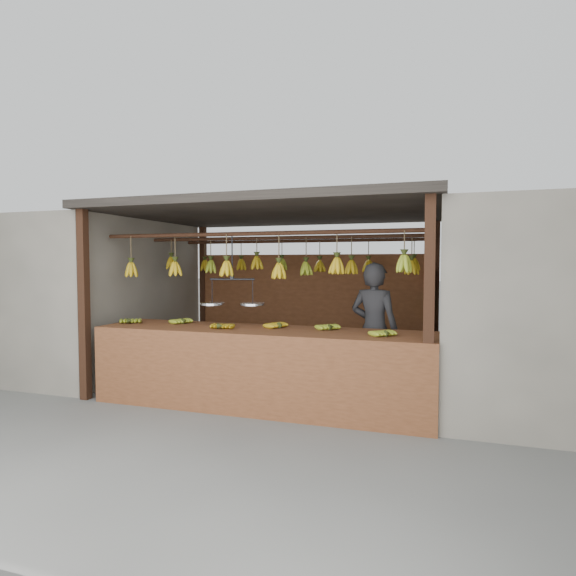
% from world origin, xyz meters
% --- Properties ---
extents(ground, '(80.00, 80.00, 0.00)m').
position_xyz_m(ground, '(0.00, 0.00, 0.00)').
color(ground, '#5B5B57').
extents(stall, '(4.30, 3.30, 2.40)m').
position_xyz_m(stall, '(0.00, 0.33, 1.97)').
color(stall, black).
rests_on(stall, ground).
extents(neighbor_left, '(3.00, 3.00, 2.30)m').
position_xyz_m(neighbor_left, '(-3.60, 0.00, 1.15)').
color(neighbor_left, slate).
rests_on(neighbor_left, ground).
extents(counter, '(3.91, 0.89, 0.96)m').
position_xyz_m(counter, '(0.14, -1.24, 0.72)').
color(counter, brown).
rests_on(counter, ground).
extents(hanging_bananas, '(3.61, 2.24, 0.37)m').
position_xyz_m(hanging_bananas, '(-0.01, -0.00, 1.61)').
color(hanging_bananas, '#AE8A12').
rests_on(hanging_bananas, ground).
extents(balance_scale, '(0.77, 0.40, 0.85)m').
position_xyz_m(balance_scale, '(-0.27, -1.00, 1.21)').
color(balance_scale, black).
rests_on(balance_scale, ground).
extents(vendor, '(0.69, 0.53, 1.67)m').
position_xyz_m(vendor, '(1.32, -0.29, 0.83)').
color(vendor, '#262628').
rests_on(vendor, ground).
extents(bag_bundles, '(0.08, 0.26, 1.19)m').
position_xyz_m(bag_bundles, '(1.94, 1.35, 0.98)').
color(bag_bundles, red).
rests_on(bag_bundles, ground).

